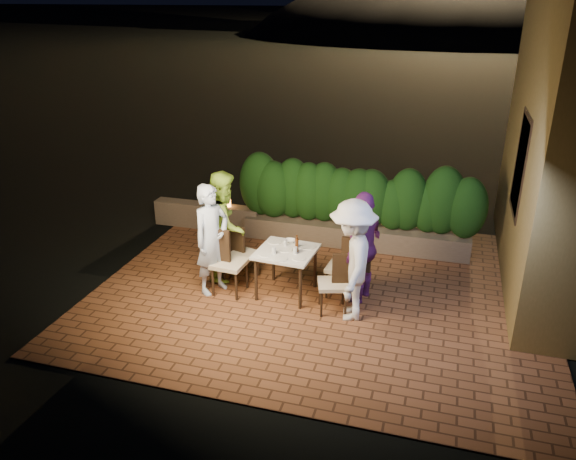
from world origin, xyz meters
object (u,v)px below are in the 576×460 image
at_px(beer_bottle, 297,244).
at_px(diner_blue, 212,239).
at_px(chair_left_front, 229,262).
at_px(chair_left_back, 244,253).
at_px(diner_purple, 363,247).
at_px(chair_right_front, 333,283).
at_px(parapet_lamp, 228,203).
at_px(dining_table, 286,272).
at_px(chair_right_back, 342,266).
at_px(diner_white, 352,261).
at_px(diner_green, 225,225).
at_px(bowl, 290,241).

relative_size(beer_bottle, diner_blue, 0.16).
distance_m(chair_left_front, chair_left_back, 0.56).
distance_m(beer_bottle, chair_left_back, 1.15).
bearing_deg(diner_purple, beer_bottle, -62.62).
xyz_separation_m(diner_blue, diner_purple, (2.28, 0.42, -0.01)).
relative_size(chair_right_front, parapet_lamp, 6.68).
distance_m(dining_table, diner_purple, 1.27).
relative_size(chair_right_back, diner_purple, 0.57).
bearing_deg(diner_white, beer_bottle, -121.51).
height_order(chair_right_back, diner_green, diner_green).
bearing_deg(diner_white, chair_right_front, -113.91).
relative_size(chair_right_front, chair_right_back, 0.94).
height_order(diner_blue, diner_purple, diner_blue).
xyz_separation_m(chair_right_front, diner_white, (0.28, -0.07, 0.43)).
bearing_deg(diner_green, chair_right_front, -122.09).
relative_size(bowl, diner_purple, 0.10).
xyz_separation_m(beer_bottle, chair_left_back, (-1.00, 0.35, -0.45)).
relative_size(beer_bottle, chair_left_front, 0.26).
bearing_deg(diner_white, bowl, -130.89).
distance_m(dining_table, chair_left_back, 0.90).
height_order(dining_table, diner_white, diner_white).
height_order(beer_bottle, chair_left_front, chair_left_front).
bearing_deg(chair_right_back, bowl, -1.29).
xyz_separation_m(diner_white, parapet_lamp, (-2.91, 2.54, -0.33)).
bearing_deg(diner_white, diner_green, -117.39).
distance_m(beer_bottle, diner_white, 0.99).
height_order(chair_right_back, diner_blue, diner_blue).
bearing_deg(diner_blue, diner_purple, -53.86).
xyz_separation_m(dining_table, bowl, (-0.03, 0.31, 0.40)).
xyz_separation_m(chair_right_front, parapet_lamp, (-2.64, 2.46, 0.10)).
distance_m(chair_right_front, diner_blue, 1.99).
xyz_separation_m(diner_green, diner_white, (2.24, -0.74, -0.00)).
bearing_deg(diner_blue, beer_bottle, -54.63).
relative_size(beer_bottle, bowl, 1.62).
bearing_deg(chair_right_front, chair_left_back, -38.78).
xyz_separation_m(bowl, chair_left_back, (-0.80, 0.03, -0.33)).
relative_size(dining_table, bowl, 5.08).
height_order(diner_blue, diner_green, diner_green).
height_order(chair_left_front, chair_right_back, chair_left_front).
relative_size(dining_table, diner_purple, 0.50).
distance_m(diner_blue, parapet_lamp, 2.50).
height_order(dining_table, chair_right_front, chair_right_front).
xyz_separation_m(dining_table, parapet_lamp, (-1.83, 2.16, 0.20)).
distance_m(bowl, diner_green, 1.13).
height_order(diner_white, diner_purple, diner_white).
xyz_separation_m(beer_bottle, diner_purple, (0.98, 0.20, -0.01)).
bearing_deg(chair_left_back, bowl, 14.49).
distance_m(chair_left_back, chair_right_back, 1.68).
height_order(diner_green, parapet_lamp, diner_green).
bearing_deg(chair_left_back, chair_right_back, 12.26).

